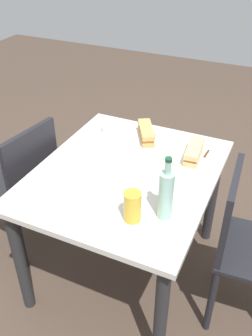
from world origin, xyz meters
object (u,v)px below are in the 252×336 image
at_px(water_bottle, 166,194).
at_px(olive_bowl, 108,128).
at_px(knife_near, 155,136).
at_px(chair_near, 24,182).
at_px(knife_far, 204,157).
at_px(baguette_sandwich_near, 146,133).
at_px(chair_far, 245,242).
at_px(beer_glass, 132,206).
at_px(baguette_sandwich_far, 194,152).
at_px(plate_near, 146,139).
at_px(dining_table, 126,189).
at_px(plate_far, 193,158).

height_order(water_bottle, olive_bowl, water_bottle).
bearing_deg(knife_near, chair_near, -56.82).
bearing_deg(chair_near, knife_far, 108.45).
bearing_deg(baguette_sandwich_near, knife_far, 79.44).
distance_m(chair_far, knife_near, 0.76).
height_order(knife_far, beer_glass, beer_glass).
xyz_separation_m(chair_far, baguette_sandwich_near, (-0.34, -0.66, 0.27)).
bearing_deg(olive_bowl, baguette_sandwich_far, 79.97).
height_order(chair_far, knife_far, chair_far).
bearing_deg(plate_near, baguette_sandwich_near, 3.58).
xyz_separation_m(baguette_sandwich_near, knife_near, (-0.04, 0.04, -0.03)).
distance_m(chair_far, knife_far, 0.47).
xyz_separation_m(dining_table, knife_far, (-0.26, 0.33, 0.13)).
relative_size(knife_far, water_bottle, 0.60).
bearing_deg(baguette_sandwich_near, plate_near, -176.42).
height_order(dining_table, baguette_sandwich_near, baguette_sandwich_near).
bearing_deg(baguette_sandwich_near, chair_near, -57.45).
distance_m(dining_table, chair_far, 0.64).
bearing_deg(water_bottle, chair_near, -100.80).
distance_m(chair_near, knife_near, 0.81).
relative_size(dining_table, knife_far, 5.78).
distance_m(chair_far, plate_far, 0.49).
bearing_deg(chair_far, plate_far, -125.23).
relative_size(dining_table, olive_bowl, 12.46).
relative_size(knife_near, water_bottle, 0.50).
distance_m(plate_near, water_bottle, 0.66).
xyz_separation_m(chair_far, water_bottle, (0.23, -0.34, 0.34)).
height_order(chair_far, olive_bowl, chair_far).
bearing_deg(water_bottle, plate_far, -178.55).
bearing_deg(baguette_sandwich_near, beer_glass, 17.16).
xyz_separation_m(plate_far, knife_far, (-0.02, 0.05, 0.01)).
height_order(chair_far, water_bottle, water_bottle).
xyz_separation_m(plate_near, water_bottle, (0.57, 0.32, 0.11)).
bearing_deg(dining_table, beer_glass, 29.00).
height_order(dining_table, plate_near, plate_near).
bearing_deg(beer_glass, olive_bowl, -145.62).
distance_m(plate_near, knife_near, 0.05).
distance_m(baguette_sandwich_near, olive_bowl, 0.25).
bearing_deg(chair_near, baguette_sandwich_near, 122.55).
xyz_separation_m(dining_table, baguette_sandwich_far, (-0.25, 0.28, 0.16)).
xyz_separation_m(water_bottle, beer_glass, (0.07, -0.12, -0.05)).
bearing_deg(knife_far, knife_near, -107.83).
bearing_deg(plate_near, plate_far, 74.65).
height_order(dining_table, chair_near, chair_near).
bearing_deg(chair_near, beer_glass, 72.73).
bearing_deg(water_bottle, baguette_sandwich_far, -178.55).
xyz_separation_m(chair_far, baguette_sandwich_far, (-0.25, -0.36, 0.27)).
bearing_deg(knife_far, chair_far, 48.42).
distance_m(chair_far, water_bottle, 0.54).
height_order(chair_near, baguette_sandwich_near, chair_near).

